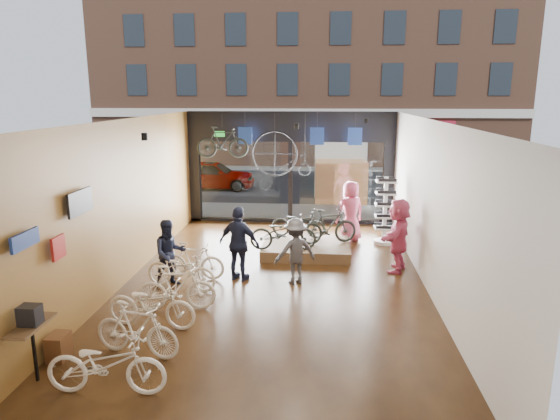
# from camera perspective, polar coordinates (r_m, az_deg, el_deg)

# --- Properties ---
(ground_plane) EXTENTS (7.00, 12.00, 0.04)m
(ground_plane) POSITION_cam_1_polar(r_m,az_deg,el_deg) (11.77, -0.71, -8.71)
(ground_plane) COLOR black
(ground_plane) RESTS_ON ground
(ceiling) EXTENTS (7.00, 12.00, 0.04)m
(ceiling) POSITION_cam_1_polar(r_m,az_deg,el_deg) (10.94, -0.77, 10.32)
(ceiling) COLOR black
(ceiling) RESTS_ON ground
(wall_left) EXTENTS (0.04, 12.00, 3.80)m
(wall_left) POSITION_cam_1_polar(r_m,az_deg,el_deg) (12.05, -17.64, 0.74)
(wall_left) COLOR olive
(wall_left) RESTS_ON ground
(wall_right) EXTENTS (0.04, 12.00, 3.80)m
(wall_right) POSITION_cam_1_polar(r_m,az_deg,el_deg) (11.42, 17.13, 0.12)
(wall_right) COLOR beige
(wall_right) RESTS_ON ground
(wall_back) EXTENTS (7.00, 0.04, 3.80)m
(wall_back) POSITION_cam_1_polar(r_m,az_deg,el_deg) (5.54, -6.87, -13.17)
(wall_back) COLOR beige
(wall_back) RESTS_ON ground
(storefront) EXTENTS (7.00, 0.26, 3.80)m
(storefront) POSITION_cam_1_polar(r_m,az_deg,el_deg) (17.09, 1.20, 4.82)
(storefront) COLOR black
(storefront) RESTS_ON ground
(exit_sign) EXTENTS (0.35, 0.06, 0.18)m
(exit_sign) POSITION_cam_1_polar(r_m,az_deg,el_deg) (17.16, -6.93, 8.63)
(exit_sign) COLOR #198C26
(exit_sign) RESTS_ON storefront
(street_road) EXTENTS (30.00, 18.00, 0.02)m
(street_road) POSITION_cam_1_polar(r_m,az_deg,el_deg) (26.26, 2.41, 3.49)
(street_road) COLOR black
(street_road) RESTS_ON ground
(sidewalk_near) EXTENTS (30.00, 2.40, 0.12)m
(sidewalk_near) POSITION_cam_1_polar(r_m,az_deg,el_deg) (18.61, 1.40, -0.27)
(sidewalk_near) COLOR slate
(sidewalk_near) RESTS_ON ground
(sidewalk_far) EXTENTS (30.00, 2.00, 0.12)m
(sidewalk_far) POSITION_cam_1_polar(r_m,az_deg,el_deg) (30.20, 2.74, 4.87)
(sidewalk_far) COLOR slate
(sidewalk_far) RESTS_ON ground
(opposite_building) EXTENTS (26.00, 5.00, 14.00)m
(opposite_building) POSITION_cam_1_polar(r_m,az_deg,el_deg) (32.51, 3.05, 17.70)
(opposite_building) COLOR brown
(opposite_building) RESTS_ON ground
(street_car) EXTENTS (3.96, 1.60, 1.35)m
(street_car) POSITION_cam_1_polar(r_m,az_deg,el_deg) (23.73, -7.74, 4.03)
(street_car) COLOR gray
(street_car) RESTS_ON street_road
(box_truck) EXTENTS (2.14, 6.43, 2.53)m
(box_truck) POSITION_cam_1_polar(r_m,az_deg,el_deg) (22.11, 6.82, 4.95)
(box_truck) COLOR silver
(box_truck) RESTS_ON street_road
(floor_bike_0) EXTENTS (1.82, 0.69, 0.94)m
(floor_bike_0) POSITION_cam_1_polar(r_m,az_deg,el_deg) (8.09, -19.24, -16.31)
(floor_bike_0) COLOR silver
(floor_bike_0) RESTS_ON ground_plane
(floor_bike_1) EXTENTS (1.65, 0.80, 0.96)m
(floor_bike_1) POSITION_cam_1_polar(r_m,az_deg,el_deg) (8.98, -16.07, -12.97)
(floor_bike_1) COLOR silver
(floor_bike_1) RESTS_ON ground_plane
(floor_bike_2) EXTENTS (1.83, 0.81, 0.93)m
(floor_bike_2) POSITION_cam_1_polar(r_m,az_deg,el_deg) (9.92, -14.50, -10.38)
(floor_bike_2) COLOR silver
(floor_bike_2) RESTS_ON ground_plane
(floor_bike_3) EXTENTS (1.67, 0.69, 0.97)m
(floor_bike_3) POSITION_cam_1_polar(r_m,az_deg,el_deg) (10.54, -11.80, -8.69)
(floor_bike_3) COLOR silver
(floor_bike_3) RESTS_ON ground_plane
(floor_bike_4) EXTENTS (1.83, 1.00, 0.91)m
(floor_bike_4) POSITION_cam_1_polar(r_m,az_deg,el_deg) (11.64, -11.24, -6.72)
(floor_bike_4) COLOR silver
(floor_bike_4) RESTS_ON ground_plane
(floor_bike_5) EXTENTS (1.54, 0.52, 0.91)m
(floor_bike_5) POSITION_cam_1_polar(r_m,az_deg,el_deg) (12.20, -9.86, -5.72)
(floor_bike_5) COLOR silver
(floor_bike_5) RESTS_ON ground_plane
(display_platform) EXTENTS (2.40, 1.80, 0.30)m
(display_platform) POSITION_cam_1_polar(r_m,az_deg,el_deg) (13.97, 3.00, -4.43)
(display_platform) COLOR #47301F
(display_platform) RESTS_ON ground_plane
(display_bike_left) EXTENTS (1.80, 0.74, 0.92)m
(display_bike_left) POSITION_cam_1_polar(r_m,az_deg,el_deg) (13.24, 0.36, -2.64)
(display_bike_left) COLOR black
(display_bike_left) RESTS_ON display_platform
(display_bike_mid) EXTENTS (1.69, 1.00, 0.98)m
(display_bike_mid) POSITION_cam_1_polar(r_m,az_deg,el_deg) (13.84, 5.58, -1.88)
(display_bike_mid) COLOR black
(display_bike_mid) RESTS_ON display_platform
(display_bike_right) EXTENTS (1.64, 0.80, 0.83)m
(display_bike_right) POSITION_cam_1_polar(r_m,az_deg,el_deg) (14.45, 2.11, -1.51)
(display_bike_right) COLOR black
(display_bike_right) RESTS_ON display_platform
(customer_1) EXTENTS (0.96, 0.90, 1.57)m
(customer_1) POSITION_cam_1_polar(r_m,az_deg,el_deg) (11.78, -12.49, -4.84)
(customer_1) COLOR #161C33
(customer_1) RESTS_ON ground_plane
(customer_2) EXTENTS (1.14, 0.76, 1.80)m
(customer_2) POSITION_cam_1_polar(r_m,az_deg,el_deg) (11.86, -4.68, -3.87)
(customer_2) COLOR #161C33
(customer_2) RESTS_ON ground_plane
(customer_3) EXTENTS (1.16, 0.94, 1.56)m
(customer_3) POSITION_cam_1_polar(r_m,az_deg,el_deg) (11.67, 1.76, -4.73)
(customer_3) COLOR #3F3F44
(customer_3) RESTS_ON ground_plane
(customer_4) EXTENTS (1.07, 0.96, 1.84)m
(customer_4) POSITION_cam_1_polar(r_m,az_deg,el_deg) (15.13, 8.07, -0.15)
(customer_4) COLOR #CC4C72
(customer_4) RESTS_ON ground_plane
(customer_5) EXTENTS (1.08, 1.81, 1.86)m
(customer_5) POSITION_cam_1_polar(r_m,az_deg,el_deg) (12.78, 13.37, -2.80)
(customer_5) COLOR #CC4C72
(customer_5) RESTS_ON ground_plane
(sunglasses_rack) EXTENTS (0.67, 0.58, 2.02)m
(sunglasses_rack) POSITION_cam_1_polar(r_m,az_deg,el_deg) (15.01, 11.91, -0.07)
(sunglasses_rack) COLOR white
(sunglasses_rack) RESTS_ON ground_plane
(wall_merch) EXTENTS (0.40, 2.40, 2.60)m
(wall_merch) POSITION_cam_1_polar(r_m,az_deg,el_deg) (9.13, -24.86, -7.66)
(wall_merch) COLOR navy
(wall_merch) RESTS_ON wall_left
(penny_farthing) EXTENTS (1.78, 0.06, 1.43)m
(penny_farthing) POSITION_cam_1_polar(r_m,az_deg,el_deg) (15.62, 0.49, 6.27)
(penny_farthing) COLOR black
(penny_farthing) RESTS_ON ceiling
(hung_bike) EXTENTS (1.62, 0.61, 0.95)m
(hung_bike) POSITION_cam_1_polar(r_m,az_deg,el_deg) (15.45, -6.59, 7.69)
(hung_bike) COLOR black
(hung_bike) RESTS_ON ceiling
(jersey_left) EXTENTS (0.45, 0.03, 0.55)m
(jersey_left) POSITION_cam_1_polar(r_m,az_deg,el_deg) (16.32, -4.01, 8.47)
(jersey_left) COLOR #1E3F99
(jersey_left) RESTS_ON ceiling
(jersey_mid) EXTENTS (0.45, 0.03, 0.55)m
(jersey_mid) POSITION_cam_1_polar(r_m,az_deg,el_deg) (16.13, 4.25, 8.41)
(jersey_mid) COLOR #1E3F99
(jersey_mid) RESTS_ON ceiling
(jersey_right) EXTENTS (0.45, 0.03, 0.55)m
(jersey_right) POSITION_cam_1_polar(r_m,az_deg,el_deg) (16.17, 8.56, 8.32)
(jersey_right) COLOR #1E3F99
(jersey_right) RESTS_ON ceiling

